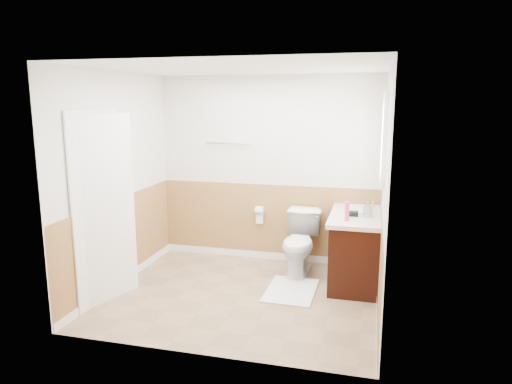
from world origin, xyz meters
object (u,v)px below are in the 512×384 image
(toilet, at_px, (300,243))
(lotion_bottle, at_px, (347,211))
(vanity_cabinet, at_px, (355,251))
(soap_dispenser, at_px, (368,209))
(bath_mat, at_px, (291,291))

(toilet, bearing_deg, lotion_bottle, -38.68)
(vanity_cabinet, distance_m, soap_dispenser, 0.56)
(bath_mat, bearing_deg, vanity_cabinet, 33.49)
(toilet, height_order, bath_mat, toilet)
(lotion_bottle, xyz_separation_m, soap_dispenser, (0.22, 0.25, -0.02))
(toilet, distance_m, vanity_cabinet, 0.71)
(bath_mat, bearing_deg, lotion_bottle, 11.35)
(vanity_cabinet, height_order, lotion_bottle, lotion_bottle)
(bath_mat, height_order, soap_dispenser, soap_dispenser)
(bath_mat, relative_size, soap_dispenser, 4.37)
(toilet, distance_m, bath_mat, 0.72)
(toilet, bearing_deg, bath_mat, -89.07)
(lotion_bottle, relative_size, soap_dispenser, 1.20)
(vanity_cabinet, xyz_separation_m, soap_dispenser, (0.12, -0.09, 0.54))
(soap_dispenser, bearing_deg, toilet, 163.66)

